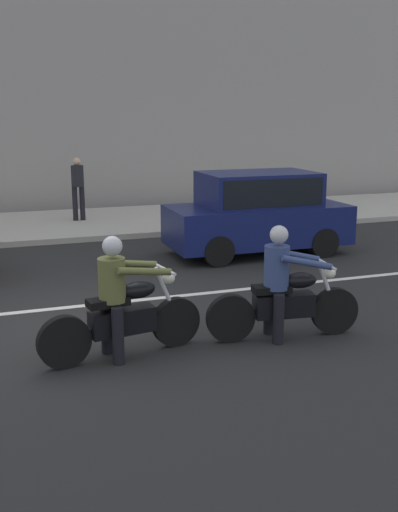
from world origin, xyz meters
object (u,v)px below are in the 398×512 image
at_px(motorcycle_with_rider_denim_blue, 283,293).
at_px(parked_hatchback_navy, 258,212).
at_px(motorcycle_with_rider_olive, 121,308).
at_px(pedestrian_bystander, 78,184).

xyz_separation_m(motorcycle_with_rider_denim_blue, parked_hatchback_navy, (1.82, 4.78, 0.29)).
distance_m(motorcycle_with_rider_olive, pedestrian_bystander, 9.54).
bearing_deg(motorcycle_with_rider_olive, pedestrian_bystander, 84.83).
bearing_deg(parked_hatchback_navy, pedestrian_bystander, 123.65).
bearing_deg(motorcycle_with_rider_denim_blue, parked_hatchback_navy, 69.21).
distance_m(motorcycle_with_rider_denim_blue, pedestrian_bystander, 9.69).
bearing_deg(motorcycle_with_rider_denim_blue, pedestrian_bystander, 98.18).
relative_size(motorcycle_with_rider_olive, parked_hatchback_navy, 0.55).
bearing_deg(pedestrian_bystander, motorcycle_with_rider_olive, -95.17).
distance_m(motorcycle_with_rider_olive, parked_hatchback_navy, 6.21).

